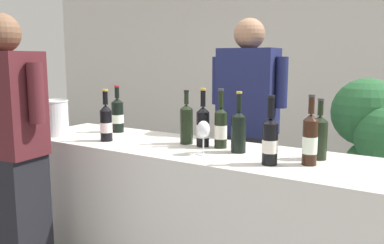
% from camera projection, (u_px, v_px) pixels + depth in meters
% --- Properties ---
extents(wall_back, '(8.00, 0.10, 2.80)m').
position_uv_depth(wall_back, '(316.00, 62.00, 4.49)').
color(wall_back, beige).
rests_on(wall_back, ground_plane).
extents(counter, '(2.34, 0.63, 0.93)m').
position_uv_depth(counter, '(189.00, 222.00, 2.46)').
color(counter, beige).
rests_on(counter, ground_plane).
extents(wine_bottle_0, '(0.08, 0.08, 0.34)m').
position_uv_depth(wine_bottle_0, '(203.00, 126.00, 2.39)').
color(wine_bottle_0, black).
rests_on(wine_bottle_0, counter).
extents(wine_bottle_1, '(0.07, 0.07, 0.34)m').
position_uv_depth(wine_bottle_1, '(221.00, 127.00, 2.36)').
color(wine_bottle_1, black).
rests_on(wine_bottle_1, counter).
extents(wine_bottle_2, '(0.08, 0.08, 0.31)m').
position_uv_depth(wine_bottle_2, '(319.00, 136.00, 2.08)').
color(wine_bottle_2, black).
rests_on(wine_bottle_2, counter).
extents(wine_bottle_3, '(0.08, 0.08, 0.34)m').
position_uv_depth(wine_bottle_3, '(239.00, 130.00, 2.24)').
color(wine_bottle_3, black).
rests_on(wine_bottle_3, counter).
extents(wine_bottle_4, '(0.07, 0.07, 0.34)m').
position_uv_depth(wine_bottle_4, '(310.00, 139.00, 1.97)').
color(wine_bottle_4, black).
rests_on(wine_bottle_4, counter).
extents(wine_bottle_5, '(0.08, 0.08, 0.33)m').
position_uv_depth(wine_bottle_5, '(106.00, 122.00, 2.55)').
color(wine_bottle_5, black).
rests_on(wine_bottle_5, counter).
extents(wine_bottle_6, '(0.08, 0.08, 0.33)m').
position_uv_depth(wine_bottle_6, '(118.00, 115.00, 2.86)').
color(wine_bottle_6, black).
rests_on(wine_bottle_6, counter).
extents(wine_bottle_7, '(0.08, 0.08, 0.33)m').
position_uv_depth(wine_bottle_7, '(186.00, 123.00, 2.46)').
color(wine_bottle_7, black).
rests_on(wine_bottle_7, counter).
extents(wine_bottle_8, '(0.08, 0.08, 0.34)m').
position_uv_depth(wine_bottle_8, '(270.00, 140.00, 1.98)').
color(wine_bottle_8, black).
rests_on(wine_bottle_8, counter).
extents(wine_glass, '(0.07, 0.07, 0.18)m').
position_uv_depth(wine_glass, '(203.00, 131.00, 2.18)').
color(wine_glass, silver).
rests_on(wine_glass, counter).
extents(ice_bucket, '(0.20, 0.20, 0.24)m').
position_uv_depth(ice_bucket, '(54.00, 118.00, 2.74)').
color(ice_bucket, silver).
rests_on(ice_bucket, counter).
extents(person_server, '(0.55, 0.26, 1.71)m').
position_uv_depth(person_server, '(247.00, 145.00, 2.86)').
color(person_server, black).
rests_on(person_server, ground_plane).
extents(person_guest, '(0.55, 0.27, 1.68)m').
position_uv_depth(person_guest, '(10.00, 170.00, 2.27)').
color(person_guest, black).
rests_on(person_guest, ground_plane).
extents(potted_shrub, '(0.65, 0.59, 1.31)m').
position_uv_depth(potted_shrub, '(379.00, 138.00, 2.75)').
color(potted_shrub, brown).
rests_on(potted_shrub, ground_plane).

